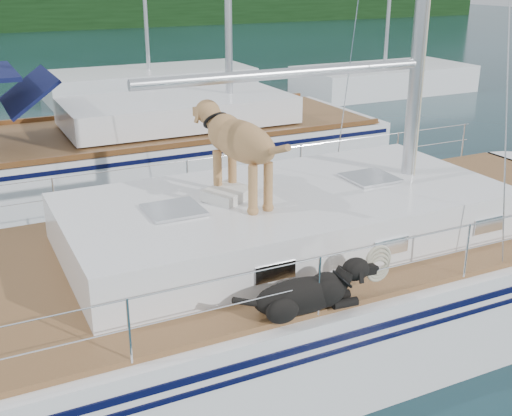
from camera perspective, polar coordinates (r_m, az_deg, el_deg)
ground at (r=8.05m, az=-2.63°, el=-11.74°), size 120.00×120.00×0.00m
main_sailboat at (r=7.74m, az=-2.06°, el=-7.32°), size 12.00×3.80×14.01m
neighbor_sailboat at (r=13.85m, az=-11.04°, el=4.78°), size 11.00×3.50×13.30m
bg_boat_center at (r=23.56m, az=-9.44°, el=10.86°), size 7.20×3.00×11.65m
bg_boat_east at (r=24.52m, az=11.29°, el=11.13°), size 6.40×3.00×11.65m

